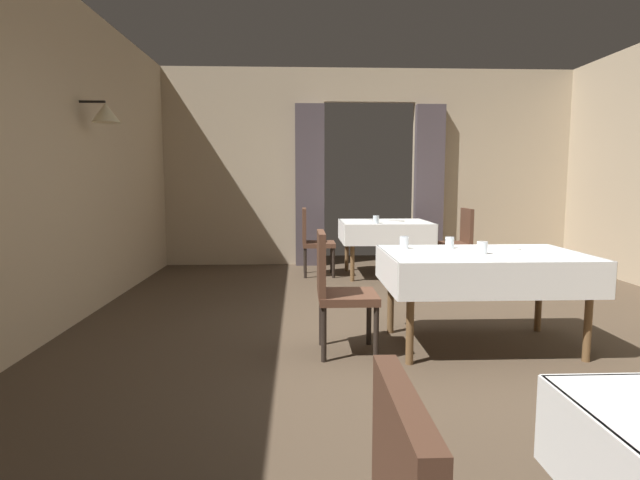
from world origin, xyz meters
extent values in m
plane|color=#4C3D2D|center=(0.00, 0.00, 0.00)|extent=(10.08, 10.08, 0.00)
cube|color=tan|center=(-3.20, 0.00, 1.50)|extent=(0.12, 8.40, 3.00)
cylinder|color=black|center=(-3.02, 1.20, 2.04)|extent=(0.24, 0.02, 0.02)
cone|color=beige|center=(-2.90, 1.20, 1.94)|extent=(0.26, 0.26, 0.18)
cube|color=tan|center=(-1.95, 4.20, 1.50)|extent=(2.50, 0.12, 3.00)
cube|color=tan|center=(1.95, 4.20, 1.50)|extent=(2.50, 0.12, 3.00)
cube|color=tan|center=(0.00, 4.20, 2.75)|extent=(1.40, 0.12, 0.50)
cube|color=#4C4247|center=(-0.92, 4.06, 1.23)|extent=(0.44, 0.14, 2.45)
cube|color=#4C4247|center=(0.92, 4.06, 1.23)|extent=(0.44, 0.14, 2.45)
cylinder|color=brown|center=(-0.31, -0.28, 0.35)|extent=(0.06, 0.06, 0.71)
cylinder|color=brown|center=(0.99, -0.28, 0.35)|extent=(0.06, 0.06, 0.71)
cylinder|color=brown|center=(-0.31, 0.48, 0.35)|extent=(0.06, 0.06, 0.71)
cylinder|color=brown|center=(0.99, 0.48, 0.35)|extent=(0.06, 0.06, 0.71)
cube|color=brown|center=(0.34, 0.10, 0.72)|extent=(1.46, 0.92, 0.03)
cube|color=white|center=(0.34, 0.10, 0.74)|extent=(1.52, 0.98, 0.01)
cube|color=white|center=(0.34, -0.39, 0.62)|extent=(1.52, 0.02, 0.27)
cube|color=white|center=(0.34, 0.59, 0.62)|extent=(1.52, 0.02, 0.27)
cube|color=white|center=(-0.42, 0.10, 0.62)|extent=(0.02, 0.98, 0.27)
cube|color=white|center=(1.10, 0.10, 0.62)|extent=(0.02, 0.98, 0.27)
cylinder|color=brown|center=(-0.40, 2.75, 0.35)|extent=(0.06, 0.06, 0.71)
cylinder|color=brown|center=(0.57, 2.75, 0.35)|extent=(0.06, 0.06, 0.71)
cylinder|color=brown|center=(-0.40, 3.53, 0.35)|extent=(0.06, 0.06, 0.71)
cylinder|color=brown|center=(0.57, 3.53, 0.35)|extent=(0.06, 0.06, 0.71)
cube|color=brown|center=(0.09, 3.14, 0.72)|extent=(1.13, 0.94, 0.03)
cube|color=white|center=(0.09, 3.14, 0.74)|extent=(1.19, 1.00, 0.01)
cube|color=white|center=(0.09, 2.64, 0.61)|extent=(1.19, 0.02, 0.28)
cube|color=white|center=(0.09, 3.64, 0.61)|extent=(1.19, 0.02, 0.28)
cube|color=white|center=(-0.51, 3.14, 0.61)|extent=(0.02, 1.00, 0.28)
cube|color=white|center=(0.68, 3.14, 0.61)|extent=(0.02, 1.00, 0.28)
cylinder|color=black|center=(-0.54, 0.18, 0.21)|extent=(0.04, 0.04, 0.42)
cylinder|color=black|center=(-0.54, -0.20, 0.21)|extent=(0.04, 0.04, 0.42)
cylinder|color=black|center=(-0.92, 0.18, 0.21)|extent=(0.04, 0.04, 0.42)
cylinder|color=black|center=(-0.92, -0.20, 0.21)|extent=(0.04, 0.04, 0.42)
cube|color=#513323|center=(-0.73, -0.01, 0.43)|extent=(0.44, 0.44, 0.06)
cube|color=#513323|center=(-0.93, -0.01, 0.69)|extent=(0.05, 0.42, 0.48)
cylinder|color=black|center=(-0.63, 3.37, 0.21)|extent=(0.04, 0.04, 0.42)
cylinder|color=black|center=(-0.63, 2.99, 0.21)|extent=(0.04, 0.04, 0.42)
cylinder|color=black|center=(-1.01, 3.37, 0.21)|extent=(0.04, 0.04, 0.42)
cylinder|color=black|center=(-1.01, 2.99, 0.21)|extent=(0.04, 0.04, 0.42)
cube|color=#513323|center=(-0.82, 3.18, 0.43)|extent=(0.44, 0.44, 0.06)
cube|color=#513323|center=(-1.02, 3.18, 0.69)|extent=(0.05, 0.42, 0.48)
cylinder|color=black|center=(0.80, 2.85, 0.21)|extent=(0.04, 0.04, 0.42)
cylinder|color=black|center=(0.80, 3.23, 0.21)|extent=(0.04, 0.04, 0.42)
cylinder|color=black|center=(1.18, 2.85, 0.21)|extent=(0.04, 0.04, 0.42)
cylinder|color=black|center=(1.18, 3.23, 0.21)|extent=(0.04, 0.04, 0.42)
cube|color=#513323|center=(0.99, 3.04, 0.43)|extent=(0.44, 0.44, 0.06)
cube|color=#513323|center=(1.19, 3.04, 0.69)|extent=(0.05, 0.42, 0.48)
cylinder|color=silver|center=(0.30, 0.02, 0.80)|extent=(0.08, 0.08, 0.10)
cylinder|color=white|center=(0.62, 0.28, 0.76)|extent=(0.19, 0.19, 0.01)
cylinder|color=silver|center=(-0.23, 0.35, 0.80)|extent=(0.07, 0.07, 0.10)
cylinder|color=silver|center=(0.15, 0.35, 0.80)|extent=(0.07, 0.07, 0.10)
cylinder|color=white|center=(-0.08, 3.39, 0.76)|extent=(0.19, 0.19, 0.01)
cylinder|color=silver|center=(-0.09, 2.82, 0.80)|extent=(0.08, 0.08, 0.10)
cylinder|color=white|center=(0.24, 3.14, 0.76)|extent=(0.24, 0.24, 0.01)
camera|label=1|loc=(-1.10, -3.78, 1.31)|focal=28.66mm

